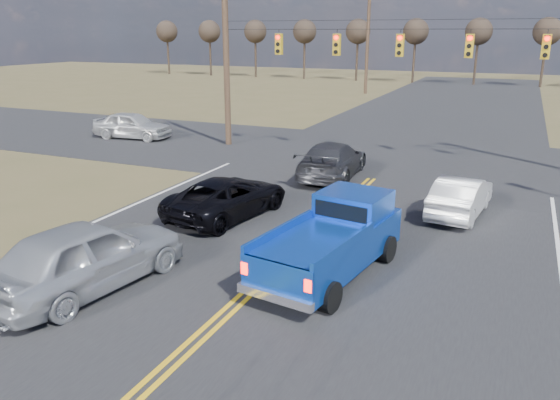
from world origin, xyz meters
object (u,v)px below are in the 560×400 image
at_px(silver_suv, 86,255).
at_px(dgrey_car_queue, 332,160).
at_px(pickup_truck, 333,240).
at_px(cross_car_west, 132,125).
at_px(black_suv, 228,197).
at_px(white_car_queue, 461,196).

xyz_separation_m(silver_suv, dgrey_car_queue, (1.98, 12.30, -0.12)).
bearing_deg(dgrey_car_queue, pickup_truck, 105.30).
bearing_deg(pickup_truck, cross_car_west, 150.79).
xyz_separation_m(dgrey_car_queue, cross_car_west, (-13.27, 3.67, 0.03)).
relative_size(black_suv, cross_car_west, 1.05).
bearing_deg(pickup_truck, white_car_queue, 77.56).
xyz_separation_m(white_car_queue, dgrey_car_queue, (-5.50, 3.00, 0.08)).
xyz_separation_m(silver_suv, black_suv, (0.42, 6.09, -0.20)).
bearing_deg(dgrey_car_queue, white_car_queue, 148.10).
xyz_separation_m(white_car_queue, cross_car_west, (-18.78, 6.67, 0.11)).
bearing_deg(silver_suv, pickup_truck, -139.41).
xyz_separation_m(pickup_truck, white_car_queue, (2.42, 6.18, -0.26)).
height_order(dgrey_car_queue, cross_car_west, cross_car_west).
bearing_deg(black_suv, cross_car_west, -30.40).
height_order(pickup_truck, silver_suv, pickup_truck).
bearing_deg(silver_suv, dgrey_car_queue, -90.22).
bearing_deg(cross_car_west, silver_suv, -150.03).
height_order(white_car_queue, dgrey_car_queue, dgrey_car_queue).
relative_size(pickup_truck, black_suv, 1.11).
relative_size(pickup_truck, cross_car_west, 1.17).
distance_m(white_car_queue, cross_car_west, 19.93).
bearing_deg(silver_suv, cross_car_west, -45.82).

